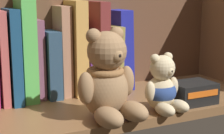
% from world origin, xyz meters
% --- Properties ---
extents(shelf_board, '(0.68, 0.28, 0.02)m').
position_xyz_m(shelf_board, '(0.00, 0.00, 0.01)').
color(shelf_board, brown).
rests_on(shelf_board, ground).
extents(shelf_back_panel, '(0.70, 0.01, 0.34)m').
position_xyz_m(shelf_back_panel, '(0.00, 0.15, 0.17)').
color(shelf_back_panel, brown).
rests_on(shelf_back_panel, ground).
extents(book_2, '(0.02, 0.13, 0.21)m').
position_xyz_m(book_2, '(-0.25, 0.12, 0.13)').
color(book_2, '#AC5151').
rests_on(book_2, shelf_board).
extents(book_3, '(0.02, 0.15, 0.21)m').
position_xyz_m(book_3, '(-0.23, 0.12, 0.13)').
color(book_3, navy).
rests_on(book_3, shelf_board).
extents(book_4, '(0.03, 0.13, 0.25)m').
position_xyz_m(book_4, '(-0.20, 0.12, 0.14)').
color(book_4, '#56BE54').
rests_on(book_4, shelf_board).
extents(book_5, '(0.02, 0.10, 0.19)m').
position_xyz_m(book_5, '(-0.17, 0.12, 0.11)').
color(book_5, '#7A455F').
rests_on(book_5, shelf_board).
extents(book_6, '(0.03, 0.12, 0.16)m').
position_xyz_m(book_6, '(-0.14, 0.12, 0.10)').
color(book_6, navy).
rests_on(book_6, shelf_board).
extents(book_7, '(0.03, 0.10, 0.22)m').
position_xyz_m(book_7, '(-0.11, 0.12, 0.13)').
color(book_7, '#AB795C').
rests_on(book_7, shelf_board).
extents(book_8, '(0.03, 0.13, 0.23)m').
position_xyz_m(book_8, '(-0.08, 0.12, 0.14)').
color(book_8, gold).
rests_on(book_8, shelf_board).
extents(book_9, '(0.02, 0.13, 0.15)m').
position_xyz_m(book_9, '(-0.05, 0.12, 0.10)').
color(book_9, '#672F82').
rests_on(book_9, shelf_board).
extents(book_10, '(0.03, 0.15, 0.23)m').
position_xyz_m(book_10, '(-0.02, 0.12, 0.13)').
color(book_10, maroon).
rests_on(book_10, shelf_board).
extents(book_11, '(0.04, 0.15, 0.17)m').
position_xyz_m(book_11, '(0.01, 0.12, 0.10)').
color(book_11, '#9B8E47').
rests_on(book_11, shelf_board).
extents(book_12, '(0.04, 0.11, 0.21)m').
position_xyz_m(book_12, '(0.05, 0.12, 0.12)').
color(book_12, '#1E239D').
rests_on(book_12, shelf_board).
extents(teddy_bear_larger, '(0.14, 0.14, 0.18)m').
position_xyz_m(teddy_bear_larger, '(-0.08, -0.10, 0.10)').
color(teddy_bear_larger, '#93704C').
rests_on(teddy_bear_larger, shelf_board).
extents(teddy_bear_smaller, '(0.09, 0.10, 0.12)m').
position_xyz_m(teddy_bear_smaller, '(0.04, -0.11, 0.07)').
color(teddy_bear_smaller, beige).
rests_on(teddy_bear_smaller, shelf_board).
extents(small_product_box, '(0.10, 0.08, 0.05)m').
position_xyz_m(small_product_box, '(0.13, -0.09, 0.04)').
color(small_product_box, black).
rests_on(small_product_box, shelf_board).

